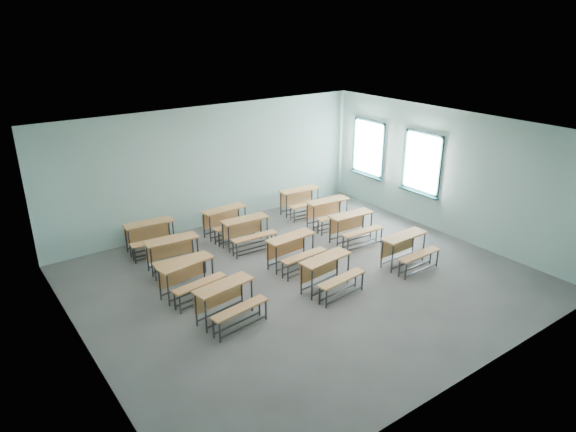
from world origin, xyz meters
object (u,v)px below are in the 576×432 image
desk_unit_r3c1 (227,218)px  desk_unit_r3c2 (302,198)px  desk_unit_r2c1 (247,229)px  desk_unit_r2c2 (330,209)px  desk_unit_r0c2 (407,246)px  desk_unit_r0c0 (228,298)px  desk_unit_r1c2 (354,224)px  desk_unit_r0c1 (329,269)px  desk_unit_r2c0 (174,250)px  desk_unit_r1c0 (189,274)px  desk_unit_r3c0 (151,233)px  desk_unit_r1c1 (294,247)px

desk_unit_r3c1 → desk_unit_r3c2: size_ratio=0.99×
desk_unit_r2c1 → desk_unit_r2c2: (2.47, -0.15, 0.00)m
desk_unit_r0c2 → desk_unit_r2c1: bearing=127.7°
desk_unit_r0c0 → desk_unit_r1c2: bearing=8.8°
desk_unit_r0c2 → desk_unit_r2c2: (0.09, 2.80, 0.00)m
desk_unit_r0c2 → desk_unit_r3c1: 4.56m
desk_unit_r0c0 → desk_unit_r0c2: same height
desk_unit_r0c1 → desk_unit_r2c0: same height
desk_unit_r0c2 → desk_unit_r3c1: same height
desk_unit_r2c0 → desk_unit_r3c2: same height
desk_unit_r0c0 → desk_unit_r0c1: 2.24m
desk_unit_r0c0 → desk_unit_r0c2: size_ratio=1.07×
desk_unit_r1c0 → desk_unit_r3c0: 2.44m
desk_unit_r0c1 → desk_unit_r0c2: size_ratio=1.05×
desk_unit_r1c2 → desk_unit_r0c2: bearing=-83.6°
desk_unit_r0c0 → desk_unit_r1c1: (2.28, 1.05, 0.00)m
desk_unit_r1c2 → desk_unit_r2c1: same height
desk_unit_r0c2 → desk_unit_r3c1: size_ratio=0.98×
desk_unit_r0c1 → desk_unit_r1c0: 2.82m
desk_unit_r0c2 → desk_unit_r2c1: same height
desk_unit_r0c2 → desk_unit_r2c0: (-4.33, 2.86, 0.00)m
desk_unit_r1c0 → desk_unit_r1c2: bearing=-7.7°
desk_unit_r0c0 → desk_unit_r3c1: same height
desk_unit_r0c2 → desk_unit_r2c0: 5.18m
desk_unit_r2c0 → desk_unit_r3c0: (-0.04, 1.23, 0.00)m
desk_unit_r2c1 → desk_unit_r0c1: bearing=-82.0°
desk_unit_r1c2 → desk_unit_r3c1: 3.21m
desk_unit_r1c1 → desk_unit_r1c2: 2.03m
desk_unit_r2c2 → desk_unit_r0c1: bearing=-124.3°
desk_unit_r0c2 → desk_unit_r1c2: 1.67m
desk_unit_r2c0 → desk_unit_r1c1: bearing=-27.5°
desk_unit_r2c0 → desk_unit_r2c1: bearing=7.6°
desk_unit_r1c1 → desk_unit_r0c2: bearing=-37.8°
desk_unit_r2c0 → desk_unit_r3c1: bearing=32.6°
desk_unit_r0c0 → desk_unit_r3c1: size_ratio=1.04×
desk_unit_r1c0 → desk_unit_r3c2: (4.58, 2.31, 0.00)m
desk_unit_r0c0 → desk_unit_r2c2: (4.47, 2.41, 0.00)m
desk_unit_r0c0 → desk_unit_r3c0: size_ratio=1.02×
desk_unit_r1c0 → desk_unit_r2c1: size_ratio=1.05×
desk_unit_r1c1 → desk_unit_r2c2: size_ratio=0.97×
desk_unit_r2c1 → desk_unit_r0c0: bearing=-124.8°
desk_unit_r0c0 → desk_unit_r2c1: bearing=44.3°
desk_unit_r0c0 → desk_unit_r3c1: bearing=53.0°
desk_unit_r1c2 → desk_unit_r2c0: (-4.25, 1.19, 0.00)m
desk_unit_r2c0 → desk_unit_r2c2: 4.42m
desk_unit_r3c0 → desk_unit_r1c2: bearing=-24.3°
desk_unit_r1c2 → desk_unit_r3c1: same height
desk_unit_r1c0 → desk_unit_r2c0: bearing=71.9°
desk_unit_r3c1 → desk_unit_r1c0: bearing=-136.8°
desk_unit_r1c2 → desk_unit_r3c1: (-2.36, 2.18, 0.00)m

